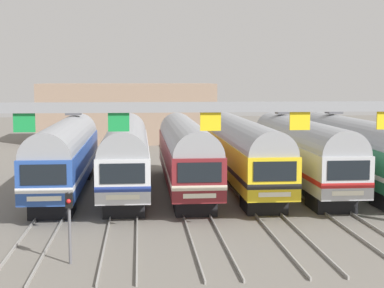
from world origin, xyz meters
The scene contains 11 objects.
ground_plane centered at (0.00, 0.00, 0.00)m, with size 160.00×160.00×0.00m, color slate.
track_bed centered at (0.00, 17.00, 0.07)m, with size 21.15×70.00×0.15m.
commuter_train_blue centered at (-9.82, 0.00, 2.69)m, with size 2.88×18.06×5.05m.
commuter_train_silver centered at (-5.89, -0.01, 2.69)m, with size 2.88×18.06×4.77m.
commuter_train_maroon centered at (-1.96, -0.01, 2.69)m, with size 2.88×18.06×4.77m.
commuter_train_yellow centered at (1.96, -0.01, 2.69)m, with size 2.88×18.06×4.77m.
commuter_train_stainless centered at (5.89, 0.00, 2.69)m, with size 2.88×18.06×5.05m.
commuter_train_green centered at (9.82, 0.00, 2.69)m, with size 2.88×18.06×5.05m.
catenary_gantry centered at (0.00, -13.50, 5.33)m, with size 24.89×0.44×6.97m.
yard_signal_mast centered at (-7.86, -15.10, 2.07)m, with size 0.28×0.35×2.96m.
maintenance_building centered at (-6.35, 32.43, 3.48)m, with size 20.37×10.00×6.97m, color gray.
Camera 1 is at (-5.03, -38.42, 7.42)m, focal length 54.69 mm.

